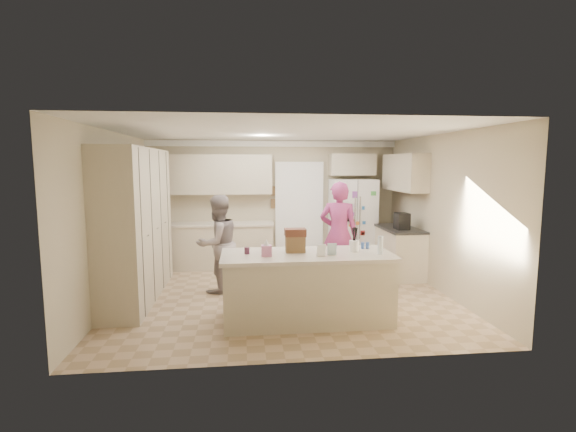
{
  "coord_description": "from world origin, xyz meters",
  "views": [
    {
      "loc": [
        -0.65,
        -6.48,
        2.1
      ],
      "look_at": [
        0.1,
        0.35,
        1.25
      ],
      "focal_mm": 26.0,
      "sensor_mm": 36.0,
      "label": 1
    }
  ],
  "objects": [
    {
      "name": "teen_boy",
      "position": [
        -1.06,
        0.35,
        0.8
      ],
      "size": [
        0.99,
        0.97,
        1.61
      ],
      "primitive_type": "imported",
      "rotation": [
        0.0,
        0.0,
        3.83
      ],
      "color": "gray",
      "rests_on": "floor"
    },
    {
      "name": "fridge_dispenser",
      "position": [
        1.4,
        1.55,
        1.15
      ],
      "size": [
        0.22,
        0.03,
        0.35
      ],
      "primitive_type": "cube",
      "color": "black",
      "rests_on": "refrigerator"
    },
    {
      "name": "water_bottle",
      "position": [
        1.15,
        -1.25,
        1.04
      ],
      "size": [
        0.07,
        0.07,
        0.24
      ],
      "primitive_type": "cylinder",
      "color": "silver",
      "rests_on": "island_top"
    },
    {
      "name": "doorway_casing",
      "position": [
        0.55,
        2.24,
        1.05
      ],
      "size": [
        1.02,
        0.03,
        2.22
      ],
      "primitive_type": "cube",
      "color": "white",
      "rests_on": "floor"
    },
    {
      "name": "back_countertop",
      "position": [
        -1.15,
        1.99,
        0.9
      ],
      "size": [
        2.24,
        0.63,
        0.04
      ],
      "primitive_type": "cube",
      "color": "beige",
      "rests_on": "back_base_cab"
    },
    {
      "name": "right_upper_cab",
      "position": [
        2.43,
        1.2,
        1.95
      ],
      "size": [
        0.35,
        1.5,
        0.7
      ],
      "primitive_type": "cube",
      "color": "beige",
      "rests_on": "wall_right"
    },
    {
      "name": "back_upper_cab",
      "position": [
        -1.15,
        2.12,
        1.9
      ],
      "size": [
        2.2,
        0.35,
        0.8
      ],
      "primitive_type": "cube",
      "color": "beige",
      "rests_on": "wall_back"
    },
    {
      "name": "crown_back",
      "position": [
        0.0,
        2.26,
        2.53
      ],
      "size": [
        5.2,
        0.08,
        0.12
      ],
      "primitive_type": "cube",
      "color": "white",
      "rests_on": "wall_back"
    },
    {
      "name": "tissue_box",
      "position": [
        -0.35,
        -1.2,
        1.0
      ],
      "size": [
        0.13,
        0.13,
        0.14
      ],
      "primitive_type": "cube",
      "color": "#CE76A5",
      "rests_on": "island_top"
    },
    {
      "name": "shaker_pepper",
      "position": [
        1.09,
        -0.88,
        0.97
      ],
      "size": [
        0.05,
        0.05,
        0.09
      ],
      "primitive_type": "cylinder",
      "color": "#3759A6",
      "rests_on": "island_top"
    },
    {
      "name": "wall_left",
      "position": [
        -2.61,
        0.0,
        1.3
      ],
      "size": [
        0.02,
        4.6,
        2.6
      ],
      "primitive_type": "cube",
      "color": "#BBAD8D",
      "rests_on": "ground"
    },
    {
      "name": "wall_front",
      "position": [
        0.0,
        -2.31,
        1.3
      ],
      "size": [
        5.2,
        0.02,
        2.6
      ],
      "primitive_type": "cube",
      "color": "#BBAD8D",
      "rests_on": "ground"
    },
    {
      "name": "dollhouse_roof",
      "position": [
        0.05,
        -1.0,
        1.2
      ],
      "size": [
        0.28,
        0.2,
        0.1
      ],
      "primitive_type": "cube",
      "color": "#592D1E",
      "rests_on": "dollhouse_body"
    },
    {
      "name": "greeting_card_b",
      "position": [
        0.5,
        -1.25,
        1.01
      ],
      "size": [
        0.12,
        0.05,
        0.16
      ],
      "primitive_type": "cube",
      "rotation": [
        0.15,
        0.0,
        -0.1
      ],
      "color": "silver",
      "rests_on": "island_top"
    },
    {
      "name": "fridge_handle_l",
      "position": [
        1.57,
        1.54,
        1.05
      ],
      "size": [
        0.02,
        0.02,
        0.85
      ],
      "primitive_type": "cylinder",
      "color": "silver",
      "rests_on": "refrigerator"
    },
    {
      "name": "island_top",
      "position": [
        0.2,
        -1.1,
        0.9
      ],
      "size": [
        2.28,
        0.96,
        0.05
      ],
      "primitive_type": "cube",
      "color": "beige",
      "rests_on": "island_base"
    },
    {
      "name": "wall_frame_upper",
      "position": [
        0.02,
        2.27,
        1.55
      ],
      "size": [
        0.15,
        0.02,
        0.2
      ],
      "primitive_type": "cube",
      "color": "olive",
      "rests_on": "wall_back"
    },
    {
      "name": "tissue_plume",
      "position": [
        -0.35,
        -1.2,
        1.1
      ],
      "size": [
        0.08,
        0.08,
        0.08
      ],
      "primitive_type": "cone",
      "color": "white",
      "rests_on": "tissue_box"
    },
    {
      "name": "fridge_magnets",
      "position": [
        1.62,
        1.55,
        0.9
      ],
      "size": [
        0.76,
        0.02,
        1.44
      ],
      "primitive_type": null,
      "color": "tan",
      "rests_on": "refrigerator"
    },
    {
      "name": "right_base_cab",
      "position": [
        2.3,
        1.0,
        0.44
      ],
      "size": [
        0.6,
        1.2,
        0.88
      ],
      "primitive_type": "cube",
      "color": "beige",
      "rests_on": "floor"
    },
    {
      "name": "shaker_salt",
      "position": [
        1.02,
        -0.88,
        0.97
      ],
      "size": [
        0.05,
        0.05,
        0.09
      ],
      "primitive_type": "cylinder",
      "color": "#3759A6",
      "rests_on": "island_top"
    },
    {
      "name": "wall_right",
      "position": [
        2.61,
        0.0,
        1.3
      ],
      "size": [
        0.02,
        4.6,
        2.6
      ],
      "primitive_type": "cube",
      "color": "#BBAD8D",
      "rests_on": "ground"
    },
    {
      "name": "over_fridge_cab",
      "position": [
        1.65,
        2.12,
        2.1
      ],
      "size": [
        0.95,
        0.35,
        0.45
      ],
      "primitive_type": "cube",
      "color": "beige",
      "rests_on": "wall_back"
    },
    {
      "name": "island_base",
      "position": [
        0.2,
        -1.1,
        0.44
      ],
      "size": [
        2.2,
        0.9,
        0.88
      ],
      "primitive_type": "cube",
      "color": "beige",
      "rests_on": "floor"
    },
    {
      "name": "floor",
      "position": [
        0.0,
        0.0,
        -0.01
      ],
      "size": [
        5.2,
        4.6,
        0.02
      ],
      "primitive_type": "cube",
      "color": "tan",
      "rests_on": "ground"
    },
    {
      "name": "greeting_card_a",
      "position": [
        0.35,
        -1.3,
        1.01
      ],
      "size": [
        0.12,
        0.06,
        0.16
      ],
      "primitive_type": "cube",
      "rotation": [
        0.15,
        0.0,
        0.2
      ],
      "color": "white",
      "rests_on": "island_top"
    },
    {
      "name": "coffee_maker",
      "position": [
        2.25,
        0.8,
        1.07
      ],
      "size": [
        0.22,
        0.28,
        0.3
      ],
      "primitive_type": "cube",
      "color": "black",
      "rests_on": "right_countertop"
    },
    {
      "name": "fridge_handle_r",
      "position": [
        1.67,
        1.54,
        1.05
      ],
      "size": [
        0.02,
        0.02,
        0.85
      ],
      "primitive_type": "cylinder",
      "color": "silver",
      "rests_on": "refrigerator"
    },
    {
      "name": "doorway_opening",
      "position": [
        0.55,
        2.28,
        1.05
      ],
      "size": [
        0.9,
        0.06,
        2.1
      ],
      "primitive_type": "cube",
      "color": "black",
      "rests_on": "floor"
    },
    {
      "name": "refrigerator",
      "position": [
        1.62,
        1.91,
        0.9
      ],
      "size": [
        0.92,
        0.72,
        1.8
      ],
      "primitive_type": "cube",
      "rotation": [
        0.0,
        0.0,
        -0.02
      ],
      "color": "white",
      "rests_on": "floor"
    },
    {
      "name": "right_countertop",
      "position": [
        2.29,
        1.0,
        0.9
      ],
      "size": [
        0.63,
        1.24,
        0.04
      ],
      "primitive_type": "cube",
      "color": "#2D2B28",
      "rests_on": "right_base_cab"
    },
    {
      "name": "teen_girl",
      "position": [
        1.0,
        0.48,
        0.91
      ],
      "size": [
        0.77,
        0.64,
        1.82
      ],
      "primitive_type": "imported",
      "rotation": [
        0.0,
        0.0,
        2.79
      ],
      "color": "#B1366D",
      "rests_on": "floor"
    },
    {
      "name": "back_base_cab",
      "position": [
        -1.15,
        2.0,
        0.44
      ],
      "size": [
        2.2,
        0.6,
        0.88
      ],
      "primitive_type": "cube",
      "color": "beige",
      "rests_on": "floor"
    },
    {
      "name": "fridge_seam",
      "position": [
        1.62,
        1.56,
        0.9
      ],
      "size": [
        0.02,
        0.02,
        1.78
      ],
      "primitive_type": "cube",
      "color": "gray",
      "rests_on": "refrigerator"
    },
    {
      "name": "pantry_bank",
      "position": [
        -2.3,
        0.2,
        1.18
      ],
      "size": [
        0.6,
        2.6,
        2.35
      ],
      "primitive_type": "cube",
      "color": "beige",
      "rests_on": "floor"
    },
    {
      "name": "ceiling",
      "position": [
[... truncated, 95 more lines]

